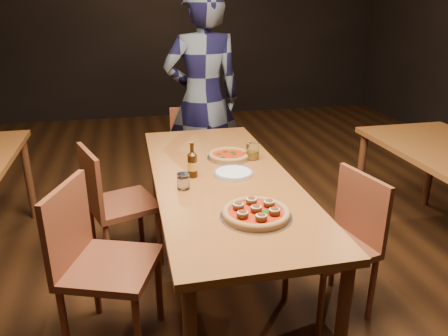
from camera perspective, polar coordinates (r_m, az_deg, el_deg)
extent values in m
plane|color=black|center=(2.96, -0.22, -14.61)|extent=(9.00, 9.00, 0.00)
plane|color=black|center=(6.87, -8.80, 19.02)|extent=(7.00, 0.00, 7.00)
cube|color=brown|center=(2.60, -0.24, -1.46)|extent=(0.80, 2.00, 0.04)
cylinder|color=#5B311A|center=(3.57, -8.84, -1.79)|extent=(0.06, 0.06, 0.71)
cylinder|color=#5B311A|center=(2.15, 15.09, -19.62)|extent=(0.06, 0.06, 0.71)
cylinder|color=#5B311A|center=(3.66, 1.81, -0.90)|extent=(0.06, 0.06, 0.71)
cylinder|color=#5B311A|center=(3.93, -24.14, -1.25)|extent=(0.06, 0.06, 0.71)
cylinder|color=#5B311A|center=(3.87, 17.38, -0.71)|extent=(0.06, 0.06, 0.71)
cylinder|color=#5B311A|center=(4.24, 25.41, 0.08)|extent=(0.06, 0.06, 0.71)
cylinder|color=#B7B7BF|center=(2.12, 4.19, -6.33)|extent=(0.35, 0.35, 0.01)
cylinder|color=#A87246|center=(2.12, 4.20, -6.03)|extent=(0.33, 0.33, 0.02)
torus|color=#A87246|center=(2.11, 4.21, -5.81)|extent=(0.33, 0.33, 0.03)
cylinder|color=#A30A09|center=(2.11, 4.21, -5.76)|extent=(0.26, 0.26, 0.00)
cylinder|color=#B7B7BF|center=(2.89, 0.65, 1.38)|extent=(0.29, 0.29, 0.01)
cylinder|color=#A87246|center=(2.89, 0.65, 1.59)|extent=(0.27, 0.27, 0.02)
torus|color=#A87246|center=(2.88, 0.65, 1.75)|extent=(0.27, 0.27, 0.03)
cylinder|color=#A30A09|center=(2.88, 0.65, 1.78)|extent=(0.20, 0.20, 0.00)
cylinder|color=white|center=(2.61, 1.25, -0.68)|extent=(0.23, 0.23, 0.02)
cylinder|color=black|center=(2.57, -4.14, 0.29)|extent=(0.06, 0.06, 0.14)
cylinder|color=black|center=(2.53, -4.20, 2.48)|extent=(0.02, 0.02, 0.07)
cylinder|color=yellow|center=(2.57, -4.14, 0.29)|extent=(0.06, 0.06, 0.05)
cylinder|color=white|center=(2.42, -5.34, -1.74)|extent=(0.07, 0.07, 0.09)
cylinder|color=#9F7612|center=(2.86, 3.73, 2.22)|extent=(0.09, 0.09, 0.11)
imported|color=black|center=(3.81, -2.74, 8.90)|extent=(0.70, 0.48, 1.85)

